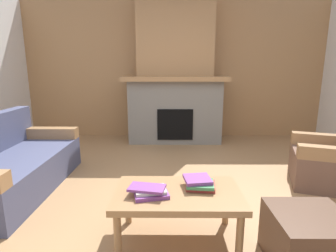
{
  "coord_description": "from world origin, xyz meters",
  "views": [
    {
      "loc": [
        -0.1,
        -2.44,
        1.39
      ],
      "look_at": [
        -0.12,
        0.73,
        0.69
      ],
      "focal_mm": 28.39,
      "sensor_mm": 36.0,
      "label": 1
    }
  ],
  "objects_px": {
    "fireplace": "(175,80)",
    "coffee_table": "(178,198)",
    "ottoman": "(308,241)",
    "armchair": "(332,161)",
    "couch": "(11,166)"
  },
  "relations": [
    {
      "from": "fireplace",
      "to": "coffee_table",
      "type": "bearing_deg",
      "value": -90.57
    },
    {
      "from": "couch",
      "to": "armchair",
      "type": "bearing_deg",
      "value": 2.57
    },
    {
      "from": "fireplace",
      "to": "armchair",
      "type": "distance_m",
      "value": 2.89
    },
    {
      "from": "fireplace",
      "to": "ottoman",
      "type": "height_order",
      "value": "fireplace"
    },
    {
      "from": "couch",
      "to": "ottoman",
      "type": "relative_size",
      "value": 3.48
    },
    {
      "from": "couch",
      "to": "coffee_table",
      "type": "bearing_deg",
      "value": -25.69
    },
    {
      "from": "armchair",
      "to": "coffee_table",
      "type": "relative_size",
      "value": 0.96
    },
    {
      "from": "fireplace",
      "to": "coffee_table",
      "type": "distance_m",
      "value": 3.23
    },
    {
      "from": "coffee_table",
      "to": "ottoman",
      "type": "xyz_separation_m",
      "value": [
        0.91,
        -0.29,
        -0.18
      ]
    },
    {
      "from": "fireplace",
      "to": "ottoman",
      "type": "bearing_deg",
      "value": -75.61
    },
    {
      "from": "armchair",
      "to": "fireplace",
      "type": "bearing_deg",
      "value": 131.72
    },
    {
      "from": "fireplace",
      "to": "ottoman",
      "type": "xyz_separation_m",
      "value": [
        0.88,
        -3.42,
        -0.96
      ]
    },
    {
      "from": "armchair",
      "to": "coffee_table",
      "type": "distance_m",
      "value": 2.15
    },
    {
      "from": "fireplace",
      "to": "armchair",
      "type": "xyz_separation_m",
      "value": [
        1.84,
        -2.06,
        -0.87
      ]
    },
    {
      "from": "ottoman",
      "to": "fireplace",
      "type": "bearing_deg",
      "value": 104.39
    }
  ]
}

